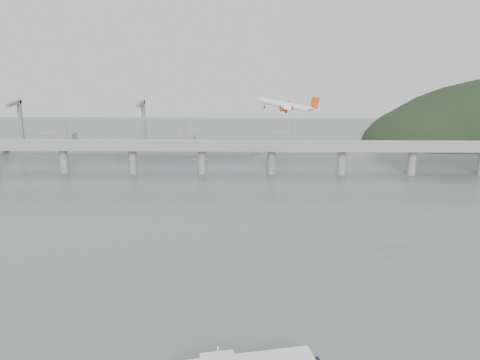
{
  "coord_description": "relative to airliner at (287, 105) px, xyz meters",
  "views": [
    {
      "loc": [
        4.66,
        -190.71,
        104.76
      ],
      "look_at": [
        0.0,
        55.0,
        36.0
      ],
      "focal_mm": 42.0,
      "sensor_mm": 36.0,
      "label": 1
    }
  ],
  "objects": [
    {
      "name": "distant_fleet",
      "position": [
        -178.35,
        173.67,
        -58.69
      ],
      "size": [
        453.0,
        60.9,
        40.0
      ],
      "color": "slate",
      "rests_on": "ground"
    },
    {
      "name": "bridge",
      "position": [
        -24.14,
        108.59,
        -47.26
      ],
      "size": [
        800.0,
        22.0,
        23.9
      ],
      "color": "gray",
      "rests_on": "ground"
    },
    {
      "name": "ground",
      "position": [
        -22.99,
        -91.41,
        -64.91
      ],
      "size": [
        900.0,
        900.0,
        0.0
      ],
      "primitive_type": "plane",
      "color": "#566462",
      "rests_on": "ground"
    },
    {
      "name": "airliner",
      "position": [
        0.0,
        0.0,
        0.0
      ],
      "size": [
        32.5,
        29.32,
        8.64
      ],
      "rotation": [
        0.05,
        -0.19,
        3.12
      ],
      "color": "white",
      "rests_on": "ground"
    }
  ]
}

